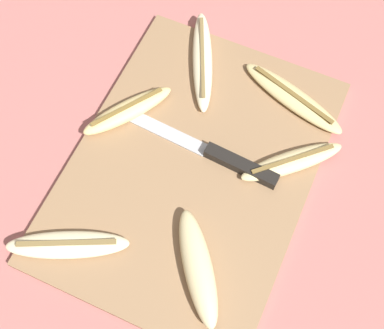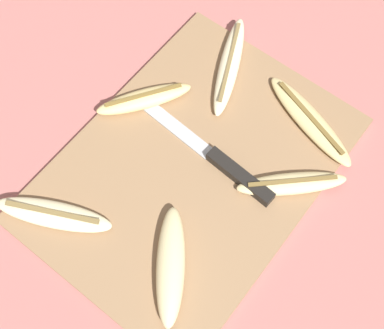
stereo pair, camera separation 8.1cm
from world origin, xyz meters
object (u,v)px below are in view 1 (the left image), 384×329
at_px(knife, 228,160).
at_px(banana_ripe_center, 292,162).
at_px(banana_spotted_left, 293,98).
at_px(banana_golden_short, 128,111).
at_px(banana_pale_long, 68,245).
at_px(banana_bright_far, 202,60).
at_px(banana_soft_right, 198,267).

bearing_deg(knife, banana_ripe_center, -64.22).
xyz_separation_m(knife, banana_spotted_left, (0.14, -0.05, 0.00)).
xyz_separation_m(banana_golden_short, banana_ripe_center, (0.02, -0.27, -0.00)).
distance_m(knife, banana_pale_long, 0.27).
bearing_deg(banana_bright_far, banana_golden_short, 153.14).
relative_size(banana_soft_right, banana_spotted_left, 0.83).
relative_size(banana_bright_far, banana_spotted_left, 1.00).
bearing_deg(banana_pale_long, banana_soft_right, -76.07).
bearing_deg(banana_bright_far, banana_spotted_left, -91.98).
relative_size(banana_bright_far, banana_soft_right, 1.21).
distance_m(banana_soft_right, banana_pale_long, 0.19).
height_order(knife, banana_spotted_left, banana_spotted_left).
bearing_deg(knife, banana_pale_long, 148.10).
bearing_deg(banana_golden_short, knife, -94.09).
relative_size(banana_pale_long, banana_ripe_center, 1.21).
xyz_separation_m(knife, banana_golden_short, (0.01, 0.18, 0.00)).
xyz_separation_m(banana_golden_short, banana_spotted_left, (0.13, -0.23, -0.00)).
distance_m(banana_bright_far, banana_soft_right, 0.35).
relative_size(banana_soft_right, banana_golden_short, 1.08).
xyz_separation_m(banana_pale_long, banana_ripe_center, (0.25, -0.25, 0.00)).
relative_size(knife, banana_soft_right, 1.58).
distance_m(knife, banana_ripe_center, 0.10).
height_order(banana_pale_long, banana_ripe_center, same).
relative_size(banana_spotted_left, banana_ripe_center, 1.35).
bearing_deg(banana_golden_short, banana_soft_right, -132.19).
xyz_separation_m(knife, banana_ripe_center, (0.04, -0.09, 0.00)).
bearing_deg(banana_golden_short, banana_bright_far, -26.86).
height_order(knife, banana_golden_short, banana_golden_short).
relative_size(knife, banana_pale_long, 1.44).
relative_size(banana_bright_far, banana_pale_long, 1.10).
height_order(banana_bright_far, banana_golden_short, same).
distance_m(banana_bright_far, banana_spotted_left, 0.16).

